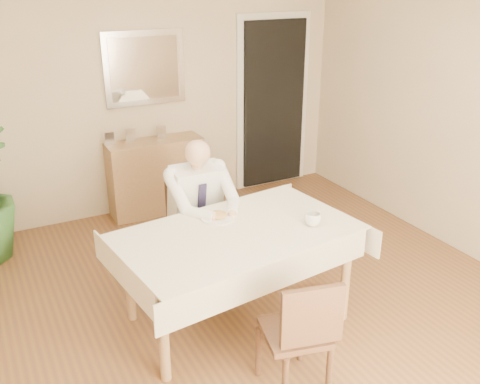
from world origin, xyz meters
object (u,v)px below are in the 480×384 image
chair_far (192,221)px  seated_man (204,208)px  chair_near (301,331)px  coffee_mug (313,219)px  sideboard (156,176)px  dining_table (237,241)px

chair_far → seated_man: size_ratio=0.66×
chair_near → coffee_mug: size_ratio=6.76×
seated_man → coffee_mug: seated_man is taller
sideboard → chair_near: bearing=-92.3°
seated_man → sideboard: bearing=85.2°
sideboard → seated_man: bearing=-94.5°
dining_table → coffee_mug: (0.53, -0.17, 0.13)m
chair_far → seated_man: seated_man is taller
chair_far → chair_near: (-0.00, -1.73, -0.01)m
dining_table → chair_far: bearing=83.1°
chair_far → seated_man: (0.00, -0.28, 0.23)m
coffee_mug → sideboard: (-0.40, 2.36, -0.39)m
dining_table → chair_far: (-0.00, 0.87, -0.21)m
chair_near → coffee_mug: bearing=65.2°
coffee_mug → sideboard: coffee_mug is taller
dining_table → chair_near: size_ratio=2.25×
dining_table → chair_near: chair_near is taller
chair_near → coffee_mug: (0.53, 0.68, 0.35)m
dining_table → sideboard: (0.13, 2.19, -0.26)m
seated_man → sideboard: seated_man is taller
seated_man → coffee_mug: size_ratio=10.32×
chair_near → dining_table: bearing=103.2°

